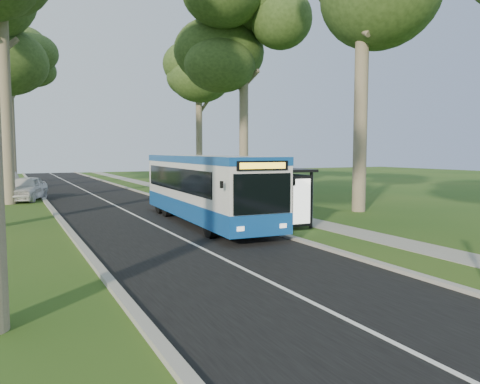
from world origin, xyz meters
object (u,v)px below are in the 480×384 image
at_px(bus_shelter, 292,186).
at_px(car_white, 26,188).
at_px(litter_bin, 223,204).
at_px(car_silver, 6,182).
at_px(bus, 205,188).

bearing_deg(bus_shelter, car_white, 122.48).
relative_size(litter_bin, car_silver, 0.22).
xyz_separation_m(car_white, car_silver, (-1.15, 8.70, -0.03)).
bearing_deg(bus_shelter, litter_bin, 102.48).
height_order(bus_shelter, car_white, bus_shelter).
distance_m(bus, bus_shelter, 3.84).
distance_m(bus_shelter, car_silver, 27.38).
distance_m(bus, car_silver, 24.04).
height_order(bus, litter_bin, bus).
distance_m(litter_bin, car_silver, 22.42).
bearing_deg(car_silver, car_white, -92.96).
bearing_deg(car_silver, bus, -81.39).
relative_size(bus_shelter, litter_bin, 2.90).
distance_m(litter_bin, car_white, 14.38).
height_order(bus, car_silver, bus).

